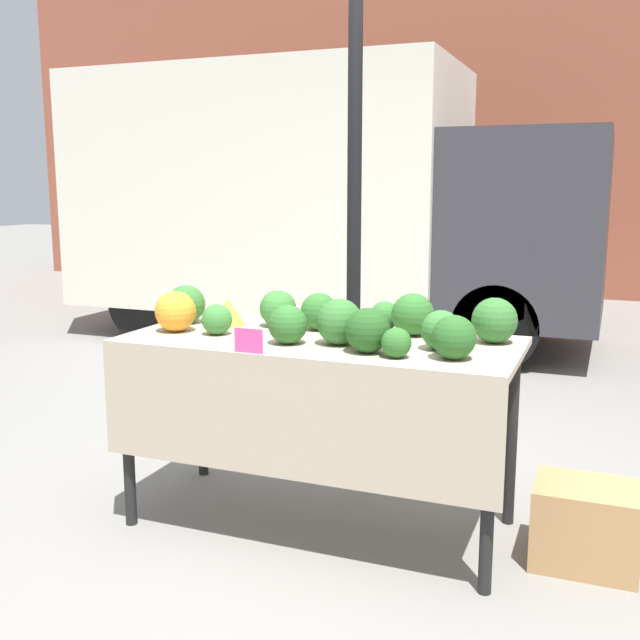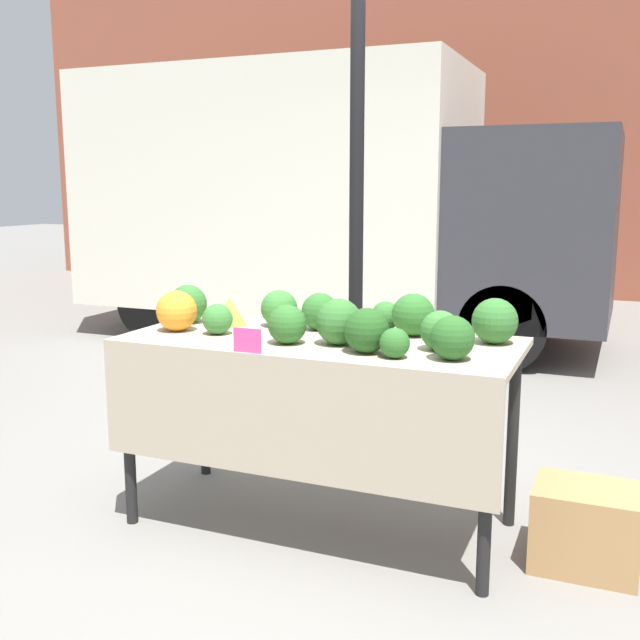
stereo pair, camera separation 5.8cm
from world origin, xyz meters
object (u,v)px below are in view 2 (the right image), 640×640
parked_truck (323,199)px  produce_crate (586,527)px  price_sign (247,340)px  orange_cauliflower (177,311)px

parked_truck → produce_crate: size_ratio=12.46×
parked_truck → price_sign: parked_truck is taller
parked_truck → produce_crate: bearing=-54.9°
parked_truck → price_sign: 4.52m
orange_cauliflower → parked_truck: bearing=103.3°
orange_cauliflower → price_sign: (0.50, -0.27, -0.04)m
parked_truck → orange_cauliflower: bearing=-76.7°
produce_crate → price_sign: bearing=-161.9°
parked_truck → produce_crate: 4.85m
price_sign → produce_crate: size_ratio=0.30×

